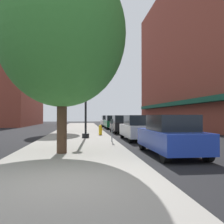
% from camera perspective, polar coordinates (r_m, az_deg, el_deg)
% --- Properties ---
extents(ground_plane, '(90.00, 90.00, 0.00)m').
position_cam_1_polar(ground_plane, '(23.98, 1.91, -4.76)').
color(ground_plane, black).
extents(sidewalk_slab, '(4.80, 50.00, 0.12)m').
position_cam_1_polar(sidewalk_slab, '(24.71, -7.69, -4.50)').
color(sidewalk_slab, gray).
rests_on(sidewalk_slab, ground).
extents(building_right_brick, '(6.80, 40.00, 20.40)m').
position_cam_1_polar(building_right_brick, '(32.39, 21.02, 14.49)').
color(building_right_brick, brown).
rests_on(building_right_brick, ground).
extents(building_far_background, '(6.80, 18.00, 14.71)m').
position_cam_1_polar(building_far_background, '(44.54, -21.64, 6.56)').
color(building_far_background, brown).
rests_on(building_far_background, ground).
extents(lamppost, '(0.48, 0.48, 5.90)m').
position_cam_1_polar(lamppost, '(16.59, -6.23, 4.58)').
color(lamppost, black).
rests_on(lamppost, sidewalk_slab).
extents(fire_hydrant, '(0.33, 0.26, 0.79)m').
position_cam_1_polar(fire_hydrant, '(19.10, -2.75, -4.19)').
color(fire_hydrant, gold).
rests_on(fire_hydrant, sidewalk_slab).
extents(parking_meter_near, '(0.14, 0.09, 1.31)m').
position_cam_1_polar(parking_meter_near, '(13.94, -0.03, -3.66)').
color(parking_meter_near, slate).
rests_on(parking_meter_near, sidewalk_slab).
extents(tree_near, '(5.17, 5.17, 7.81)m').
position_cam_1_polar(tree_near, '(10.48, -11.68, 17.61)').
color(tree_near, '#422D1E').
rests_on(tree_near, sidewalk_slab).
extents(tree_mid, '(3.75, 3.75, 6.81)m').
position_cam_1_polar(tree_mid, '(23.57, -11.18, 6.77)').
color(tree_mid, '#4C3823').
rests_on(tree_mid, sidewalk_slab).
extents(car_blue, '(1.80, 4.30, 1.66)m').
position_cam_1_polar(car_blue, '(10.28, 13.66, -5.41)').
color(car_blue, black).
rests_on(car_blue, ground).
extents(car_silver, '(1.80, 4.30, 1.66)m').
position_cam_1_polar(car_silver, '(16.15, 6.09, -3.77)').
color(car_silver, black).
rests_on(car_silver, ground).
extents(car_black, '(1.80, 4.30, 1.66)m').
position_cam_1_polar(car_black, '(22.93, 2.28, -2.91)').
color(car_black, black).
rests_on(car_black, ground).
extents(car_green, '(1.80, 4.30, 1.66)m').
position_cam_1_polar(car_green, '(30.20, 0.12, -2.42)').
color(car_green, black).
rests_on(car_green, ground).
extents(car_white, '(1.80, 4.30, 1.66)m').
position_cam_1_polar(car_white, '(36.86, -1.11, -2.14)').
color(car_white, black).
rests_on(car_white, ground).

